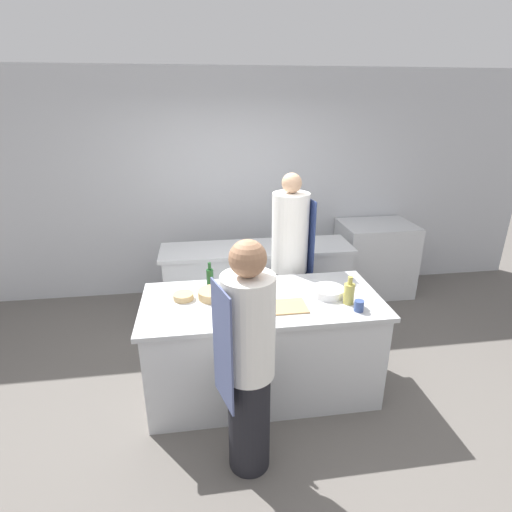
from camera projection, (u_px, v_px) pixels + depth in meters
name	position (u px, v px, depth m)	size (l,w,h in m)	color
ground_plane	(262.00, 386.00, 3.63)	(16.00, 16.00, 0.00)	#605B56
wall_back	(236.00, 186.00, 5.08)	(8.00, 0.06, 2.80)	silver
prep_counter	(262.00, 345.00, 3.46)	(1.98, 0.91, 0.89)	silver
pass_counter	(257.00, 283.00, 4.64)	(2.16, 0.59, 0.89)	silver
oven_range	(374.00, 258.00, 5.29)	(0.92, 0.70, 0.95)	silver
chef_at_prep_near	(248.00, 363.00, 2.56)	(0.39, 0.37, 1.69)	black
chef_at_stove	(289.00, 262.00, 4.01)	(0.39, 0.38, 1.80)	black
bottle_olive_oil	(210.00, 277.00, 3.49)	(0.06, 0.06, 0.23)	#19471E
bottle_vinegar	(222.00, 311.00, 2.90)	(0.06, 0.06, 0.27)	silver
bottle_wine	(349.00, 293.00, 3.21)	(0.09, 0.09, 0.24)	#B2A84C
bowl_mixing_large	(328.00, 292.00, 3.36)	(0.27, 0.27, 0.07)	white
bowl_prep_small	(213.00, 294.00, 3.32)	(0.24, 0.24, 0.07)	tan
bowl_ceramic_blue	(253.00, 282.00, 3.54)	(0.26, 0.26, 0.07)	#B7BABC
bowl_wooden_salad	(183.00, 296.00, 3.30)	(0.17, 0.17, 0.05)	tan
cup	(359.00, 306.00, 3.11)	(0.08, 0.08, 0.09)	#33477F
cutting_board	(283.00, 307.00, 3.17)	(0.38, 0.25, 0.01)	tan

